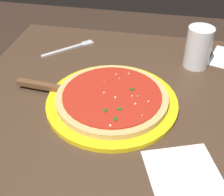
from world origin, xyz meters
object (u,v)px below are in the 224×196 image
pizza_server (53,88)px  fork (71,48)px  serving_plate (112,102)px  pizza (112,97)px  napkin_folded_right (185,175)px  cup_tall_drink (198,47)px

pizza_server → fork: bearing=-173.2°
serving_plate → pizza: bearing=45.6°
pizza → napkin_folded_right: 0.27m
pizza_server → napkin_folded_right: 0.41m
pizza → fork: (-0.26, -0.19, -0.02)m
serving_plate → cup_tall_drink: bearing=137.8°
cup_tall_drink → napkin_folded_right: 0.43m
serving_plate → fork: size_ratio=2.31×
fork → pizza: bearing=36.3°
pizza_server → napkin_folded_right: (0.21, 0.35, -0.02)m
pizza → fork: pizza is taller
cup_tall_drink → serving_plate: bearing=-42.2°
pizza → serving_plate: bearing=-134.4°
serving_plate → napkin_folded_right: 0.27m
pizza_server → cup_tall_drink: bearing=120.5°
pizza → pizza_server: size_ratio=1.28×
pizza_server → cup_tall_drink: size_ratio=1.81×
fork → napkin_folded_right: bearing=39.8°
napkin_folded_right → fork: bearing=-140.2°
pizza → napkin_folded_right: bearing=44.0°
pizza → cup_tall_drink: bearing=137.8°
serving_plate → pizza_server: 0.16m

